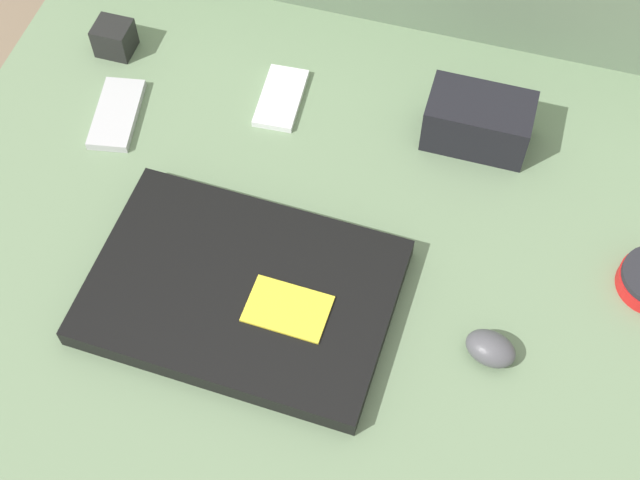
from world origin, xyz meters
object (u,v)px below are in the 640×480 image
laptop (242,292)px  camera_pouch (478,121)px  phone_black (117,114)px  computer_mouse (491,349)px  phone_silver (281,98)px  charger_brick (114,38)px

laptop → camera_pouch: camera_pouch is taller
phone_black → camera_pouch: bearing=1.6°
computer_mouse → phone_black: (-0.52, 0.20, -0.01)m
camera_pouch → phone_black: bearing=-168.2°
laptop → phone_silver: laptop is taller
phone_black → computer_mouse: bearing=-31.0°
phone_silver → phone_black: size_ratio=0.88×
phone_silver → charger_brick: size_ratio=2.22×
laptop → phone_silver: size_ratio=3.24×
charger_brick → phone_silver: bearing=-5.7°
camera_pouch → computer_mouse: bearing=-76.2°
phone_black → camera_pouch: camera_pouch is taller
laptop → camera_pouch: 0.37m
laptop → charger_brick: 0.43m
camera_pouch → charger_brick: size_ratio=2.70×
phone_silver → camera_pouch: camera_pouch is taller
laptop → computer_mouse: (0.28, 0.01, 0.00)m
phone_silver → charger_brick: charger_brick is taller
computer_mouse → charger_brick: charger_brick is taller
phone_silver → laptop: bearing=-84.4°
phone_black → laptop: bearing=-50.6°
phone_silver → computer_mouse: bearing=-44.8°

